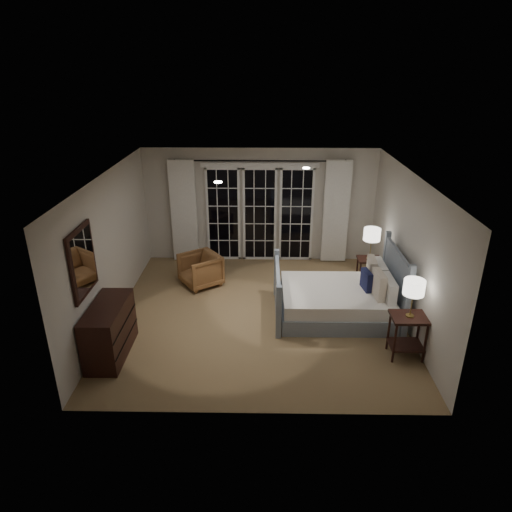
{
  "coord_description": "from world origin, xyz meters",
  "views": [
    {
      "loc": [
        0.08,
        -7.08,
        4.15
      ],
      "look_at": [
        -0.04,
        0.17,
        1.05
      ],
      "focal_mm": 32.0,
      "sensor_mm": 36.0,
      "label": 1
    }
  ],
  "objects_px": {
    "bed": "(339,299)",
    "nightstand_right": "(368,268)",
    "armchair": "(200,270)",
    "dresser": "(109,330)",
    "lamp_left": "(414,288)",
    "lamp_right": "(372,235)",
    "nightstand_left": "(408,330)"
  },
  "relations": [
    {
      "from": "lamp_right",
      "to": "nightstand_left",
      "type": "bearing_deg",
      "value": -88.09
    },
    {
      "from": "nightstand_left",
      "to": "armchair",
      "type": "xyz_separation_m",
      "value": [
        -3.42,
        2.35,
        -0.13
      ]
    },
    {
      "from": "bed",
      "to": "armchair",
      "type": "distance_m",
      "value": 2.83
    },
    {
      "from": "bed",
      "to": "lamp_left",
      "type": "bearing_deg",
      "value": -55.75
    },
    {
      "from": "lamp_right",
      "to": "armchair",
      "type": "bearing_deg",
      "value": -179.56
    },
    {
      "from": "nightstand_left",
      "to": "dresser",
      "type": "bearing_deg",
      "value": -179.6
    },
    {
      "from": "nightstand_right",
      "to": "lamp_right",
      "type": "xyz_separation_m",
      "value": [
        0.0,
        0.0,
        0.7
      ]
    },
    {
      "from": "lamp_right",
      "to": "armchair",
      "type": "distance_m",
      "value": 3.42
    },
    {
      "from": "lamp_left",
      "to": "lamp_right",
      "type": "bearing_deg",
      "value": 91.91
    },
    {
      "from": "nightstand_right",
      "to": "dresser",
      "type": "distance_m",
      "value": 5.02
    },
    {
      "from": "nightstand_left",
      "to": "lamp_right",
      "type": "distance_m",
      "value": 2.46
    },
    {
      "from": "bed",
      "to": "nightstand_left",
      "type": "bearing_deg",
      "value": -55.75
    },
    {
      "from": "bed",
      "to": "nightstand_right",
      "type": "relative_size",
      "value": 3.54
    },
    {
      "from": "bed",
      "to": "nightstand_left",
      "type": "relative_size",
      "value": 3.01
    },
    {
      "from": "lamp_left",
      "to": "lamp_right",
      "type": "distance_m",
      "value": 2.38
    },
    {
      "from": "dresser",
      "to": "nightstand_right",
      "type": "bearing_deg",
      "value": 28.7
    },
    {
      "from": "nightstand_left",
      "to": "dresser",
      "type": "relative_size",
      "value": 0.59
    },
    {
      "from": "nightstand_right",
      "to": "armchair",
      "type": "bearing_deg",
      "value": -179.56
    },
    {
      "from": "armchair",
      "to": "dresser",
      "type": "height_order",
      "value": "dresser"
    },
    {
      "from": "lamp_left",
      "to": "armchair",
      "type": "bearing_deg",
      "value": 145.47
    },
    {
      "from": "dresser",
      "to": "lamp_left",
      "type": "bearing_deg",
      "value": 0.4
    },
    {
      "from": "nightstand_left",
      "to": "lamp_right",
      "type": "xyz_separation_m",
      "value": [
        -0.08,
        2.38,
        0.63
      ]
    },
    {
      "from": "nightstand_left",
      "to": "lamp_right",
      "type": "bearing_deg",
      "value": 91.91
    },
    {
      "from": "nightstand_right",
      "to": "armchair",
      "type": "relative_size",
      "value": 0.82
    },
    {
      "from": "bed",
      "to": "nightstand_left",
      "type": "xyz_separation_m",
      "value": [
        0.83,
        -1.22,
        0.15
      ]
    },
    {
      "from": "lamp_left",
      "to": "lamp_right",
      "type": "xyz_separation_m",
      "value": [
        -0.08,
        2.38,
        -0.08
      ]
    },
    {
      "from": "nightstand_left",
      "to": "nightstand_right",
      "type": "height_order",
      "value": "nightstand_left"
    },
    {
      "from": "lamp_left",
      "to": "lamp_right",
      "type": "height_order",
      "value": "lamp_left"
    },
    {
      "from": "nightstand_right",
      "to": "dresser",
      "type": "xyz_separation_m",
      "value": [
        -4.4,
        -2.41,
        0.03
      ]
    },
    {
      "from": "lamp_right",
      "to": "armchair",
      "type": "relative_size",
      "value": 0.86
    },
    {
      "from": "bed",
      "to": "armchair",
      "type": "height_order",
      "value": "bed"
    },
    {
      "from": "lamp_right",
      "to": "armchair",
      "type": "xyz_separation_m",
      "value": [
        -3.34,
        -0.03,
        -0.76
      ]
    }
  ]
}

